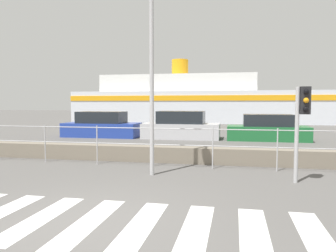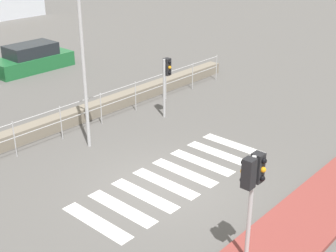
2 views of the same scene
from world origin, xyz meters
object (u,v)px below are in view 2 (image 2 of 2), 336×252
(traffic_light_near, at_px, (252,180))
(streetlamp, at_px, (85,46))
(traffic_light_far, at_px, (166,74))
(parked_car_green, at_px, (32,59))

(traffic_light_near, distance_m, streetlamp, 7.67)
(traffic_light_near, distance_m, traffic_light_far, 9.15)
(traffic_light_far, distance_m, streetlamp, 4.30)
(traffic_light_far, xyz_separation_m, parked_car_green, (0.12, 9.73, -1.17))
(streetlamp, height_order, parked_car_green, streetlamp)
(traffic_light_far, relative_size, streetlamp, 0.41)
(streetlamp, bearing_deg, traffic_light_far, -0.13)
(traffic_light_near, height_order, streetlamp, streetlamp)
(traffic_light_near, relative_size, traffic_light_far, 1.15)
(traffic_light_near, bearing_deg, parked_car_green, 72.01)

